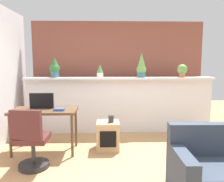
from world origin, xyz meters
TOP-DOWN VIEW (x-y plane):
  - ground_plane at (0.00, 0.00)m, footprint 12.00×12.00m
  - divider_wall at (0.00, 2.00)m, footprint 4.05×0.16m
  - plant_shelf at (0.00, 1.96)m, footprint 4.05×0.35m
  - brick_wall_behind at (0.00, 2.60)m, footprint 4.05×0.10m
  - potted_plant_0 at (-1.39, 1.97)m, footprint 0.21×0.21m
  - potted_plant_1 at (-0.42, 1.93)m, footprint 0.14×0.14m
  - potted_plant_2 at (0.47, 1.93)m, footprint 0.21×0.21m
  - potted_plant_3 at (1.36, 1.94)m, footprint 0.21×0.21m
  - desk at (-1.36, 0.89)m, footprint 1.10×0.60m
  - tv_monitor at (-1.42, 0.97)m, footprint 0.41×0.04m
  - office_chair at (-1.39, 0.21)m, footprint 0.47×0.47m
  - side_cube_shelf at (-0.27, 0.96)m, footprint 0.40×0.41m
  - vase_on_shelf at (-0.22, 0.93)m, footprint 0.10×0.10m
  - book_on_desk at (-1.09, 0.79)m, footprint 0.17×0.13m

SIDE VIEW (x-z plane):
  - ground_plane at x=0.00m, z-range 0.00..0.00m
  - side_cube_shelf at x=-0.27m, z-range 0.00..0.50m
  - office_chair at x=-1.39m, z-range -0.07..0.84m
  - vase_on_shelf at x=-0.22m, z-range 0.50..0.62m
  - divider_wall at x=0.00m, z-range 0.00..1.18m
  - desk at x=-1.36m, z-range 0.29..1.04m
  - book_on_desk at x=-1.09m, z-range 0.75..0.79m
  - tv_monitor at x=-1.42m, z-range 0.75..1.02m
  - plant_shelf at x=0.00m, z-range 1.18..1.22m
  - brick_wall_behind at x=0.00m, z-range 0.00..2.50m
  - potted_plant_1 at x=-0.42m, z-range 1.22..1.50m
  - potted_plant_3 at x=1.36m, z-range 1.24..1.52m
  - potted_plant_0 at x=-1.39m, z-range 1.22..1.65m
  - potted_plant_2 at x=0.47m, z-range 1.20..1.73m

